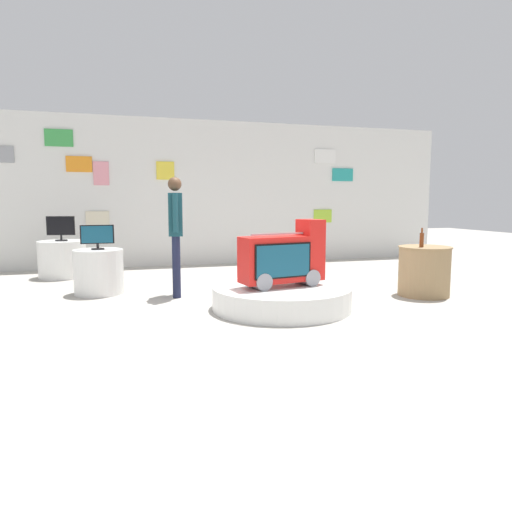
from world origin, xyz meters
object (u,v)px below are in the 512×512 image
main_display_pedestal (282,297)px  shopper_browsing_near_truck (176,227)px  tv_on_left_rear (61,227)px  side_table_round (424,271)px  bottle_on_side_table (422,239)px  display_pedestal_center_rear (99,272)px  tv_on_center_rear (97,236)px  display_pedestal_left_rear (62,259)px  novelty_firetruck_tv (284,259)px

main_display_pedestal → shopper_browsing_near_truck: 1.93m
main_display_pedestal → shopper_browsing_near_truck: shopper_browsing_near_truck is taller
main_display_pedestal → tv_on_left_rear: bearing=130.9°
tv_on_left_rear → side_table_round: tv_on_left_rear is taller
main_display_pedestal → bottle_on_side_table: (2.22, 0.13, 0.71)m
tv_on_left_rear → display_pedestal_center_rear: bearing=-68.4°
tv_on_center_rear → shopper_browsing_near_truck: (1.12, -0.54, 0.15)m
tv_on_left_rear → side_table_round: size_ratio=0.65×
tv_on_left_rear → tv_on_center_rear: tv_on_left_rear is taller
tv_on_center_rear → shopper_browsing_near_truck: shopper_browsing_near_truck is taller
display_pedestal_center_rear → side_table_round: size_ratio=0.95×
tv_on_left_rear → bottle_on_side_table: bearing=-32.8°
display_pedestal_center_rear → bottle_on_side_table: bearing=-19.3°
tv_on_center_rear → side_table_round: size_ratio=0.63×
side_table_round → shopper_browsing_near_truck: 3.77m
bottle_on_side_table → display_pedestal_left_rear: bearing=147.1°
display_pedestal_left_rear → display_pedestal_center_rear: (0.72, -1.82, 0.00)m
main_display_pedestal → display_pedestal_center_rear: display_pedestal_center_rear is taller
side_table_round → shopper_browsing_near_truck: size_ratio=0.44×
display_pedestal_left_rear → tv_on_center_rear: tv_on_center_rear is taller
bottle_on_side_table → shopper_browsing_near_truck: shopper_browsing_near_truck is taller
display_pedestal_center_rear → bottle_on_side_table: size_ratio=2.60×
display_pedestal_center_rear → side_table_round: (4.70, -1.53, 0.04)m
tv_on_left_rear → display_pedestal_center_rear: tv_on_left_rear is taller
main_display_pedestal → tv_on_center_rear: 3.02m
tv_on_left_rear → shopper_browsing_near_truck: bearing=-52.1°
display_pedestal_center_rear → shopper_browsing_near_truck: (1.12, -0.55, 0.70)m
bottle_on_side_table → shopper_browsing_near_truck: size_ratio=0.16×
tv_on_left_rear → shopper_browsing_near_truck: (1.84, -2.37, 0.10)m
display_pedestal_left_rear → tv_on_left_rear: tv_on_left_rear is taller
main_display_pedestal → side_table_round: side_table_round is taller
tv_on_center_rear → tv_on_left_rear: bearing=111.6°
tv_on_left_rear → novelty_firetruck_tv: bearing=-48.9°
display_pedestal_center_rear → bottle_on_side_table: (4.58, -1.60, 0.52)m
shopper_browsing_near_truck → display_pedestal_center_rear: bearing=154.1°
shopper_browsing_near_truck → side_table_round: bearing=-15.4°
display_pedestal_left_rear → display_pedestal_center_rear: same height
tv_on_left_rear → tv_on_center_rear: size_ratio=1.02×
tv_on_center_rear → display_pedestal_left_rear: bearing=111.5°
main_display_pedestal → bottle_on_side_table: bottle_on_side_table is taller
main_display_pedestal → display_pedestal_left_rear: size_ratio=2.15×
display_pedestal_left_rear → bottle_on_side_table: (5.30, -3.43, 0.52)m
novelty_firetruck_tv → bottle_on_side_table: (2.20, 0.13, 0.20)m
display_pedestal_left_rear → tv_on_center_rear: (0.72, -1.83, 0.55)m
side_table_round → bottle_on_side_table: bearing=-148.8°
display_pedestal_left_rear → tv_on_left_rear: bearing=-80.7°
display_pedestal_center_rear → tv_on_center_rear: tv_on_center_rear is taller
display_pedestal_left_rear → tv_on_center_rear: size_ratio=1.73×
novelty_firetruck_tv → bottle_on_side_table: 2.21m
main_display_pedestal → display_pedestal_center_rear: 2.94m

